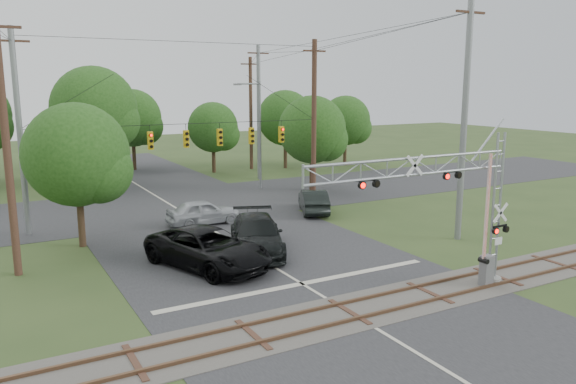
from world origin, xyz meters
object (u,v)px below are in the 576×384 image
traffic_signal_span (199,129)px  sedan_silver (203,212)px  car_dark (256,235)px  streetlight (258,130)px  crossing_gantry (447,198)px  pickup_black (208,248)px

traffic_signal_span → sedan_silver: traffic_signal_span is taller
car_dark → streetlight: size_ratio=0.72×
crossing_gantry → car_dark: (-3.96, 9.08, -3.12)m
crossing_gantry → streetlight: 25.21m
crossing_gantry → traffic_signal_span: traffic_signal_span is taller
pickup_black → car_dark: 3.24m
traffic_signal_span → pickup_black: bearing=-108.8°
traffic_signal_span → pickup_black: size_ratio=2.93×
pickup_black → traffic_signal_span: bearing=51.5°
traffic_signal_span → streetlight: traffic_signal_span is taller
sedan_silver → streetlight: 12.84m
crossing_gantry → pickup_black: 11.04m
pickup_black → streetlight: size_ratio=0.76×
car_dark → sedan_silver: bearing=114.2°
traffic_signal_span → sedan_silver: bearing=-107.7°
traffic_signal_span → streetlight: 9.89m
sedan_silver → streetlight: (8.18, 9.02, 4.07)m
car_dark → pickup_black: bearing=-138.0°
pickup_black → streetlight: (10.92, 16.94, 3.92)m
traffic_signal_span → car_dark: bearing=-93.1°
car_dark → crossing_gantry: bearing=-44.8°
traffic_signal_span → car_dark: 10.41m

